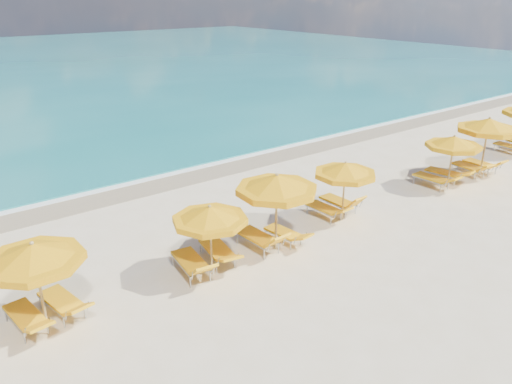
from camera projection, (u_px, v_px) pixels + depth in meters
ground_plane at (284, 240)px, 16.18m from camera, size 120.00×120.00×0.00m
wet_sand_band at (173, 177)px, 21.62m from camera, size 120.00×2.60×0.01m
foam_line at (164, 173)px, 22.21m from camera, size 120.00×1.20×0.03m
whitecap_far at (160, 96)px, 38.34m from camera, size 18.00×0.30×0.05m
umbrella_2 at (34, 255)px, 11.26m from camera, size 2.97×2.97×2.31m
umbrella_3 at (210, 215)px, 13.57m from camera, size 2.19×2.19×2.14m
umbrella_4 at (277, 185)px, 14.82m from camera, size 3.15×3.15×2.53m
umbrella_5 at (345, 170)px, 16.93m from camera, size 2.84×2.84×2.18m
umbrella_6 at (454, 143)px, 19.87m from camera, size 2.64×2.64×2.22m
umbrella_7 at (489, 126)px, 21.05m from camera, size 2.97×2.97×2.61m
lounger_2_left at (27, 321)px, 11.86m from camera, size 0.80×1.90×0.67m
lounger_2_right at (63, 306)px, 12.40m from camera, size 0.91×1.95×0.74m
lounger_3_left at (192, 267)px, 14.10m from camera, size 0.93×2.06×0.88m
lounger_3_right at (218, 254)px, 14.82m from camera, size 1.00×2.08×0.73m
lounger_4_left at (259, 242)px, 15.52m from camera, size 0.74×1.97×0.92m
lounger_4_right at (284, 237)px, 15.96m from camera, size 0.73×1.76×0.62m
lounger_5_left at (325, 212)px, 17.71m from camera, size 0.66×1.80×0.70m
lounger_5_right at (339, 205)px, 18.22m from camera, size 0.66×1.79×0.89m
lounger_6_left at (432, 182)px, 20.49m from camera, size 0.68×1.93×0.74m
lounger_6_right at (444, 176)px, 21.15m from camera, size 0.92×2.00×0.70m
lounger_7_left at (468, 170)px, 21.82m from camera, size 0.89×1.92×0.81m
lounger_7_right at (481, 167)px, 22.20m from camera, size 0.76×1.89×0.84m
lounger_8_left at (509, 149)px, 24.81m from camera, size 0.66×1.77×0.85m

